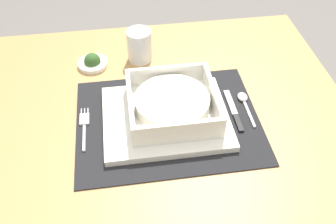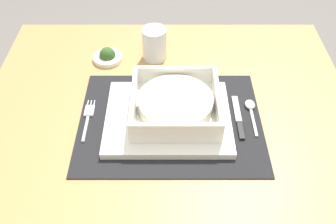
# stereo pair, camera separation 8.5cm
# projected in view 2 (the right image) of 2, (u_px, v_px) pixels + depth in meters

# --- Properties ---
(dining_table) EXTENTS (0.90, 0.77, 0.71)m
(dining_table) POSITION_uv_depth(u_px,v_px,m) (166.00, 141.00, 0.96)
(dining_table) COLOR #B2844C
(dining_table) RESTS_ON ground
(placemat) EXTENTS (0.42, 0.32, 0.00)m
(placemat) POSITION_uv_depth(u_px,v_px,m) (168.00, 121.00, 0.87)
(placemat) COLOR black
(placemat) RESTS_ON dining_table
(serving_plate) EXTENTS (0.28, 0.23, 0.02)m
(serving_plate) POSITION_uv_depth(u_px,v_px,m) (165.00, 117.00, 0.86)
(serving_plate) COLOR white
(serving_plate) RESTS_ON placemat
(porridge_bowl) EXTENTS (0.20, 0.20, 0.06)m
(porridge_bowl) POSITION_uv_depth(u_px,v_px,m) (173.00, 104.00, 0.85)
(porridge_bowl) COLOR white
(porridge_bowl) RESTS_ON serving_plate
(fork) EXTENTS (0.02, 0.13, 0.00)m
(fork) POSITION_uv_depth(u_px,v_px,m) (86.00, 117.00, 0.87)
(fork) COLOR silver
(fork) RESTS_ON placemat
(spoon) EXTENTS (0.02, 0.11, 0.01)m
(spoon) POSITION_uv_depth(u_px,v_px,m) (248.00, 108.00, 0.89)
(spoon) COLOR silver
(spoon) RESTS_ON placemat
(butter_knife) EXTENTS (0.01, 0.14, 0.01)m
(butter_knife) POSITION_uv_depth(u_px,v_px,m) (236.00, 119.00, 0.87)
(butter_knife) COLOR black
(butter_knife) RESTS_ON placemat
(drinking_glass) EXTENTS (0.07, 0.07, 0.09)m
(drinking_glass) POSITION_uv_depth(u_px,v_px,m) (152.00, 45.00, 1.02)
(drinking_glass) COLOR white
(drinking_glass) RESTS_ON dining_table
(condiment_saucer) EXTENTS (0.08, 0.08, 0.04)m
(condiment_saucer) POSITION_uv_depth(u_px,v_px,m) (105.00, 56.00, 1.03)
(condiment_saucer) COLOR white
(condiment_saucer) RESTS_ON dining_table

